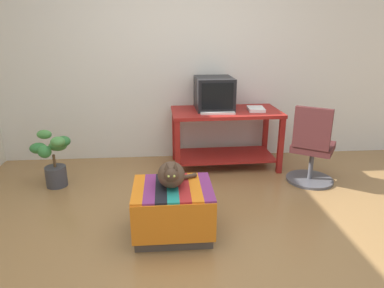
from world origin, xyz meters
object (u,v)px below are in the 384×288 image
at_px(desk, 225,128).
at_px(tv_monitor, 214,94).
at_px(keyboard, 217,112).
at_px(ottoman_with_blanket, 173,210).
at_px(office_chair, 312,150).
at_px(book, 256,109).
at_px(cat, 171,174).
at_px(potted_plant, 53,159).

bearing_deg(desk, tv_monitor, 145.25).
bearing_deg(keyboard, desk, 53.62).
bearing_deg(tv_monitor, ottoman_with_blanket, -110.73).
relative_size(desk, office_chair, 1.48).
height_order(book, cat, book).
height_order(desk, tv_monitor, tv_monitor).
bearing_deg(cat, tv_monitor, 70.69).
relative_size(keyboard, book, 1.58).
bearing_deg(keyboard, cat, -110.57).
relative_size(ottoman_with_blanket, potted_plant, 1.05).
bearing_deg(office_chair, keyboard, 10.08).
relative_size(keyboard, ottoman_with_blanket, 0.62).
bearing_deg(keyboard, tv_monitor, 95.38).
xyz_separation_m(keyboard, office_chair, (0.99, -0.44, -0.34)).
relative_size(cat, potted_plant, 0.58).
bearing_deg(ottoman_with_blanket, book, 53.93).
height_order(ottoman_with_blanket, office_chair, office_chair).
xyz_separation_m(ottoman_with_blanket, potted_plant, (-1.26, 1.04, 0.10)).
height_order(keyboard, ottoman_with_blanket, keyboard).
distance_m(ottoman_with_blanket, potted_plant, 1.64).
xyz_separation_m(book, office_chair, (0.50, -0.55, -0.35)).
height_order(keyboard, potted_plant, keyboard).
relative_size(desk, book, 5.21).
relative_size(tv_monitor, keyboard, 1.29).
bearing_deg(book, office_chair, -42.95).
xyz_separation_m(tv_monitor, cat, (-0.56, -1.55, -0.37)).
bearing_deg(book, desk, 177.82).
height_order(book, ottoman_with_blanket, book).
bearing_deg(cat, ottoman_with_blanket, -75.58).
bearing_deg(ottoman_with_blanket, desk, 65.01).
distance_m(keyboard, cat, 1.44).
relative_size(ottoman_with_blanket, cat, 1.83).
bearing_deg(book, potted_plant, -165.62).
distance_m(ottoman_with_blanket, cat, 0.32).
bearing_deg(keyboard, potted_plant, -167.94).
distance_m(keyboard, office_chair, 1.13).
bearing_deg(tv_monitor, cat, -111.20).
bearing_deg(keyboard, office_chair, -20.79).
xyz_separation_m(tv_monitor, keyboard, (0.01, -0.24, -0.18)).
height_order(book, potted_plant, book).
bearing_deg(potted_plant, book, 9.85).
bearing_deg(ottoman_with_blanket, cat, 103.83).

